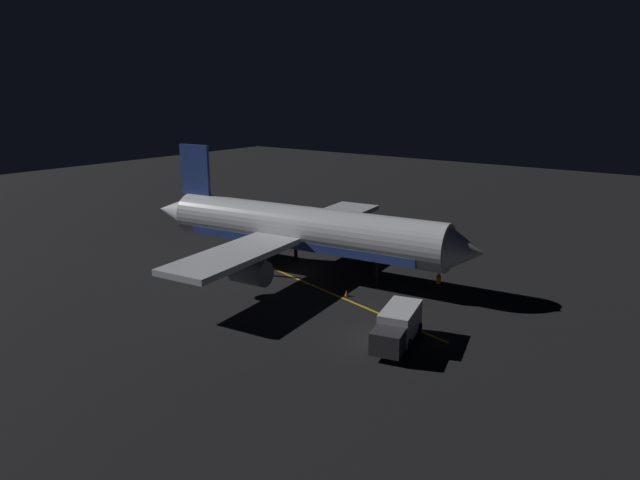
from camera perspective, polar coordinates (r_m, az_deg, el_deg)
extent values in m
cube|color=black|center=(52.99, -1.73, -3.43)|extent=(180.00, 180.00, 0.20)
cube|color=gold|center=(48.66, 0.01, -4.99)|extent=(7.00, 27.18, 0.01)
cylinder|color=white|center=(51.77, -1.77, 1.21)|extent=(7.55, 28.07, 4.15)
cube|color=#2D479E|center=(52.05, -1.76, -0.01)|extent=(6.83, 23.91, 0.75)
cone|color=white|center=(45.94, 14.53, -1.06)|extent=(4.44, 3.79, 4.06)
cone|color=white|center=(61.31, -14.43, 2.92)|extent=(4.32, 5.40, 3.73)
cube|color=#2D479E|center=(58.60, -12.69, 7.06)|extent=(0.80, 3.62, 5.07)
cube|color=white|center=(59.85, 1.42, 2.49)|extent=(13.57, 6.38, 0.50)
cylinder|color=slate|center=(59.06, 2.13, 0.92)|extent=(2.48, 3.44, 2.10)
cube|color=white|center=(45.91, -8.89, -1.57)|extent=(13.57, 6.38, 0.50)
cylinder|color=slate|center=(46.11, -7.14, -3.26)|extent=(2.48, 3.44, 2.10)
cylinder|color=black|center=(49.23, 5.87, -3.46)|extent=(0.40, 0.40, 2.24)
cylinder|color=black|center=(55.85, -2.50, -1.15)|extent=(0.40, 0.40, 2.24)
cylinder|color=black|center=(51.90, -5.43, -2.47)|extent=(0.40, 0.40, 2.24)
cube|color=silver|center=(38.80, 8.21, -8.22)|extent=(4.54, 3.04, 1.99)
cube|color=#38383D|center=(36.27, 6.95, -10.31)|extent=(2.23, 2.37, 1.50)
cylinder|color=black|center=(37.92, 7.57, -10.41)|extent=(1.43, 2.46, 0.90)
cylinder|color=black|center=(40.49, 8.70, -8.75)|extent=(1.43, 2.46, 0.90)
cube|color=navy|center=(60.41, 3.92, 0.31)|extent=(4.26, 4.89, 1.83)
cube|color=#38383D|center=(63.27, 2.83, 0.85)|extent=(2.66, 2.61, 1.50)
cylinder|color=black|center=(62.05, 3.35, -0.16)|extent=(2.42, 2.04, 0.90)
cylinder|color=black|center=(59.26, 4.49, -0.91)|extent=(2.42, 2.04, 0.90)
cylinder|color=black|center=(48.59, 12.02, -4.84)|extent=(0.32, 0.32, 0.85)
cylinder|color=orange|center=(48.34, 12.06, -4.00)|extent=(0.40, 0.40, 0.65)
sphere|color=tan|center=(48.20, 12.09, -3.50)|extent=(0.24, 0.24, 0.24)
cone|color=#EA590F|center=(46.88, 2.75, -5.45)|extent=(0.36, 0.36, 0.55)
cube|color=black|center=(46.97, 2.75, -5.75)|extent=(0.50, 0.50, 0.03)
cone|color=#EA590F|center=(52.74, 5.75, -3.16)|extent=(0.36, 0.36, 0.55)
cube|color=black|center=(52.82, 5.74, -3.43)|extent=(0.50, 0.50, 0.03)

